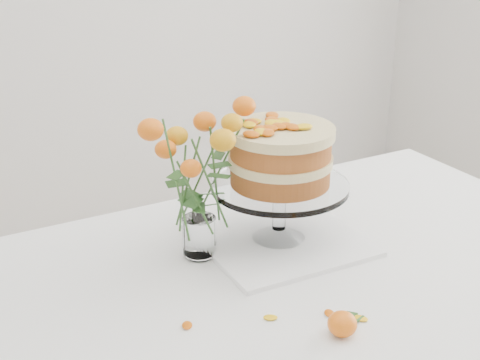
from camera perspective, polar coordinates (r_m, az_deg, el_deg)
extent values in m
cube|color=tan|center=(1.36, 4.75, -9.16)|extent=(1.40, 0.90, 0.04)
cylinder|color=tan|center=(2.13, 13.03, -8.69)|extent=(0.06, 0.06, 0.71)
cube|color=white|center=(1.34, 4.78, -8.32)|extent=(1.42, 0.92, 0.01)
cube|color=white|center=(1.75, -3.66, -4.43)|extent=(1.42, 0.01, 0.20)
cube|color=white|center=(1.47, 3.30, -5.04)|extent=(0.34, 0.34, 0.01)
cylinder|color=white|center=(1.44, 3.36, -2.44)|extent=(0.03, 0.03, 0.09)
cylinder|color=white|center=(1.41, 3.41, -0.48)|extent=(0.29, 0.29, 0.01)
cylinder|color=#A15724|center=(1.40, 3.44, 0.55)|extent=(0.22, 0.22, 0.04)
cylinder|color=beige|center=(1.39, 3.47, 1.71)|extent=(0.23, 0.23, 0.02)
cylinder|color=#A15724|center=(1.38, 3.50, 2.89)|extent=(0.22, 0.22, 0.04)
cylinder|color=beige|center=(1.37, 3.53, 4.12)|extent=(0.23, 0.23, 0.02)
cylinder|color=white|center=(1.41, -3.44, -6.34)|extent=(0.06, 0.06, 0.01)
cylinder|color=white|center=(1.39, -3.48, -4.76)|extent=(0.07, 0.07, 0.08)
ellipsoid|color=orange|center=(1.18, 8.72, -12.04)|extent=(0.05, 0.05, 0.04)
cylinder|color=#315C25|center=(1.21, 9.65, -12.05)|extent=(0.06, 0.02, 0.01)
ellipsoid|color=yellow|center=(1.22, 2.61, -11.66)|extent=(0.03, 0.02, 0.00)
ellipsoid|color=yellow|center=(1.24, 7.63, -11.22)|extent=(0.03, 0.02, 0.00)
ellipsoid|color=yellow|center=(1.23, 10.28, -11.55)|extent=(0.03, 0.02, 0.00)
ellipsoid|color=yellow|center=(1.20, -4.53, -12.28)|extent=(0.03, 0.02, 0.00)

